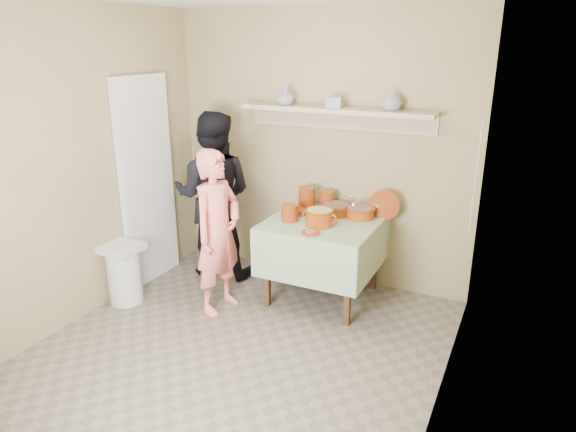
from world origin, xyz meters
The scene contains 22 objects.
ground centered at (0.00, 0.00, 0.00)m, with size 3.50×3.50×0.00m, color #6A6153.
tile_panel centered at (-1.46, 0.95, 1.00)m, with size 0.06×0.70×2.00m, color silver.
plate_stack_a centered at (-0.03, 1.52, 0.87)m, with size 0.16×0.16×0.22m, color maroon.
plate_stack_b centered at (0.15, 1.61, 0.85)m, with size 0.15×0.15×0.18m, color maroon.
bowl_stack centered at (-0.02, 1.14, 0.84)m, with size 0.15×0.15×0.15m, color maroon.
empty_bowl centered at (-0.03, 1.35, 0.78)m, with size 0.16×0.16×0.05m, color maroon.
propped_lid centered at (0.71, 1.60, 0.88)m, with size 0.28×0.28×0.02m, color maroon.
vase_right centered at (0.71, 1.64, 1.81)m, with size 0.17×0.17×0.18m, color navy.
vase_left centered at (-0.29, 1.60, 1.81)m, with size 0.17×0.17×0.17m, color navy.
ceramic_box centered at (0.20, 1.60, 1.77)m, with size 0.14×0.10×0.10m, color navy.
person_cook centered at (-0.49, 0.69, 0.73)m, with size 0.53×0.35×1.45m, color #F5726A.
person_helper centered at (-0.94, 1.30, 0.83)m, with size 0.81×0.63×1.67m, color black.
room_shell centered at (0.00, 0.00, 1.61)m, with size 3.04×3.54×2.62m.
serving_table centered at (0.25, 1.28, 0.64)m, with size 0.97×0.97×0.76m.
cazuela_meat_a centered at (0.29, 1.49, 0.82)m, with size 0.30×0.30×0.10m.
cazuela_meat_b centered at (0.52, 1.49, 0.82)m, with size 0.28×0.28×0.10m.
ladle centered at (0.45, 1.51, 0.87)m, with size 0.08×0.26×0.19m.
cazuela_rice centered at (0.26, 1.15, 0.85)m, with size 0.33×0.25×0.14m.
front_plate centered at (0.28, 0.92, 0.77)m, with size 0.16×0.16×0.03m.
wall_shelf centered at (0.20, 1.65, 1.67)m, with size 1.80×0.25×0.21m.
trash_bin centered at (-1.35, 0.41, 0.28)m, with size 0.32×0.32×0.56m.
electrical_cord centered at (1.47, 1.48, 1.25)m, with size 0.01×0.05×0.90m.
Camera 1 is at (1.86, -2.77, 2.28)m, focal length 32.00 mm.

